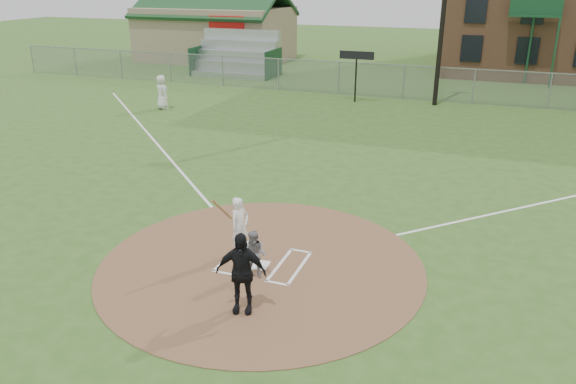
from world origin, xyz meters
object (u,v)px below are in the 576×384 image
(umpire, at_px, (241,273))
(batter_at_plate, at_px, (240,227))
(catcher, at_px, (255,254))
(home_plate, at_px, (259,265))
(ondeck_player, at_px, (162,92))

(umpire, xyz_separation_m, batter_at_plate, (-1.15, 2.42, -0.13))
(umpire, relative_size, batter_at_plate, 1.07)
(catcher, bearing_deg, batter_at_plate, 131.51)
(home_plate, xyz_separation_m, umpire, (0.45, -2.01, 0.93))
(home_plate, bearing_deg, umpire, -77.26)
(catcher, xyz_separation_m, batter_at_plate, (-0.83, 0.94, 0.21))
(home_plate, xyz_separation_m, catcher, (0.13, -0.53, 0.59))
(umpire, height_order, ondeck_player, umpire)
(catcher, relative_size, umpire, 0.64)
(ondeck_player, xyz_separation_m, batter_at_plate, (11.37, -14.39, -0.10))
(umpire, bearing_deg, catcher, 87.85)
(ondeck_player, bearing_deg, home_plate, 161.38)
(umpire, distance_m, ondeck_player, 20.96)
(home_plate, height_order, batter_at_plate, batter_at_plate)
(home_plate, distance_m, catcher, 0.80)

